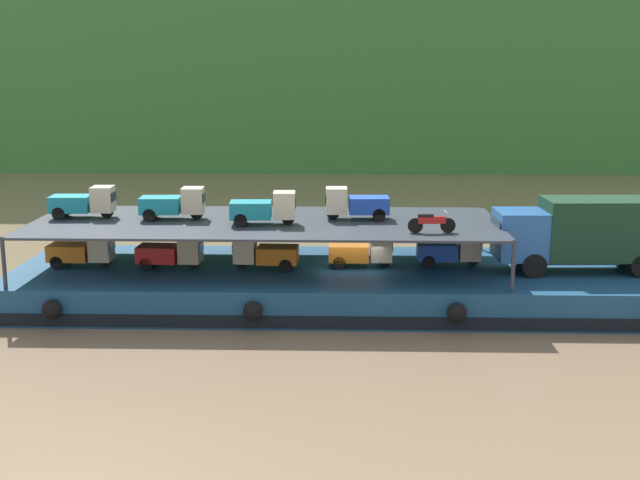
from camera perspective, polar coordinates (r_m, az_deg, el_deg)
ground_plane at (r=35.85m, az=2.32°, el=-4.24°), size 400.00×400.00×0.00m
cargo_barge at (r=35.62m, az=2.33°, el=-3.10°), size 29.05×8.98×1.50m
covered_lorry at (r=36.08m, az=17.70°, el=0.52°), size 7.91×2.52×3.10m
cargo_rack at (r=35.21m, az=-3.83°, el=1.20°), size 19.85×7.57×2.00m
mini_truck_lower_stern at (r=36.92m, az=-16.13°, el=-0.72°), size 2.75×1.22×1.38m
mini_truck_lower_aft at (r=35.74m, az=-10.26°, el=-0.85°), size 2.79×1.29×1.38m
mini_truck_lower_mid at (r=35.15m, az=-3.86°, el=-0.90°), size 2.79×1.28×1.38m
mini_truck_lower_fore at (r=35.46m, az=2.90°, el=-0.77°), size 2.75×1.21×1.38m
mini_truck_lower_bow at (r=36.08m, az=8.99°, el=-0.68°), size 2.75×1.22×1.38m
mini_truck_upper_stern at (r=37.26m, az=-16.04°, el=2.53°), size 2.77×1.26×1.38m
mini_truck_upper_mid at (r=36.03m, az=-10.10°, el=2.50°), size 2.78×1.27×1.38m
mini_truck_upper_fore at (r=34.35m, az=-3.88°, el=2.20°), size 2.79×1.29×1.38m
mini_truck_upper_bow at (r=35.50m, az=2.50°, el=2.54°), size 2.77×1.26×1.38m
motorcycle_upper_port at (r=32.90m, az=7.70°, el=1.23°), size 1.90×0.55×0.87m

